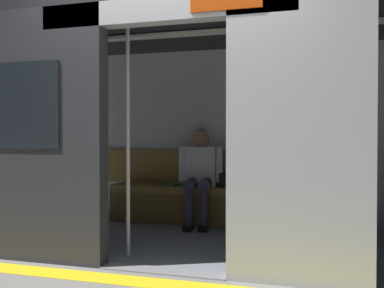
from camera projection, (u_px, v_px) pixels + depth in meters
ground_plane at (164, 272)px, 3.81m from camera, size 60.00×60.00×0.00m
platform_edge_strip at (150, 282)px, 3.53m from camera, size 8.00×0.24×0.01m
train_car at (194, 95)px, 4.88m from camera, size 6.40×2.56×2.35m
bench_seat at (222, 196)px, 5.76m from camera, size 2.91×0.44×0.48m
person_seated at (200, 169)px, 5.78m from camera, size 0.55×0.71×1.20m
handbag at (231, 180)px, 5.78m from camera, size 0.26×0.15×0.17m
book at (176, 184)px, 5.97m from camera, size 0.22×0.26×0.03m
grab_pole_door at (128, 137)px, 4.27m from camera, size 0.04×0.04×2.21m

